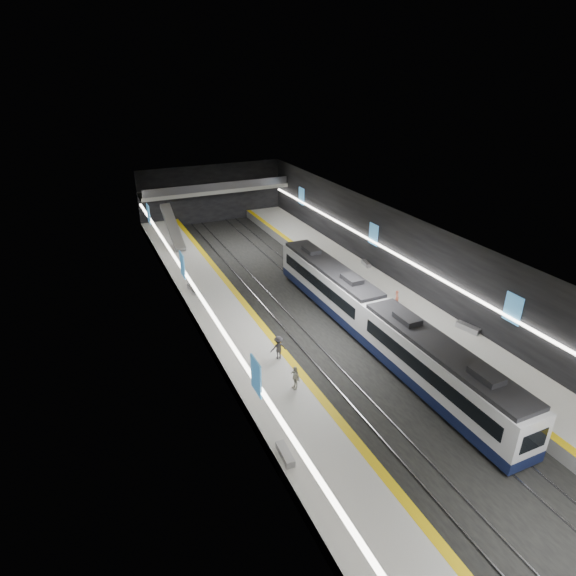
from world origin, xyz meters
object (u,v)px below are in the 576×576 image
escalator (173,227)px  passenger_left_b (278,348)px  bench_left_near (285,454)px  bench_right_near (468,328)px  bench_right_far (366,264)px  passenger_left_a (295,378)px  train (375,319)px  bench_left_far (193,289)px  passenger_right_a (397,299)px

escalator → passenger_left_b: (1.52, -28.02, -0.99)m
escalator → bench_left_near: 37.17m
bench_right_near → passenger_left_b: (-15.48, 2.65, 0.67)m
bench_right_far → passenger_left_a: size_ratio=0.96×
bench_left_near → bench_right_far: (19.00, 21.41, -0.02)m
train → escalator: 29.52m
escalator → passenger_left_b: escalator is taller
bench_left_far → passenger_left_b: (2.81, -13.76, 0.68)m
passenger_right_a → passenger_left_a: (-13.11, -6.89, 0.07)m
bench_right_far → escalator: bearing=147.8°
bench_right_far → passenger_right_a: 9.61m
passenger_right_a → passenger_left_a: bearing=134.6°
escalator → train: bearing=-70.2°
passenger_left_b → escalator: bearing=-80.8°
train → bench_left_far: (-11.29, 13.50, -0.96)m
bench_right_near → passenger_left_b: passenger_left_b is taller
bench_left_far → passenger_left_a: (2.40, -17.48, 0.62)m
bench_left_far → bench_right_far: bench_left_far is taller
bench_left_near → bench_right_near: size_ratio=0.91×
bench_left_near → passenger_left_a: (3.11, 5.34, 0.63)m
bench_left_near → bench_right_near: 20.05m
escalator → passenger_right_a: bearing=-60.2°
train → passenger_left_b: 8.48m
bench_left_far → bench_right_far: 18.34m
bench_left_near → bench_right_far: bench_left_near is taller
bench_left_near → bench_left_far: 22.83m
passenger_left_a → passenger_left_b: passenger_left_b is taller
bench_left_near → passenger_right_a: 20.32m
bench_left_near → bench_right_far: 28.62m
bench_right_near → bench_right_far: size_ratio=1.22×
bench_left_far → passenger_left_a: 17.65m
escalator → bench_left_far: size_ratio=4.23×
train → passenger_left_a: bearing=-155.9°
bench_right_far → bench_right_near: bearing=-79.6°
passenger_left_b → train: bearing=-172.2°
passenger_left_a → passenger_left_b: (0.41, 3.72, 0.06)m
escalator → bench_left_far: escalator is taller
escalator → bench_left_near: bearing=-93.1°
train → passenger_right_a: bearing=34.6°
escalator → passenger_right_a: (14.22, -24.85, -1.12)m
train → bench_right_near: train is taller
train → bench_left_far: train is taller
escalator → bench_left_far: bearing=-95.2°
escalator → passenger_left_b: 28.08m
escalator → passenger_left_a: bearing=-88.0°
bench_left_near → escalator: bearing=89.7°
bench_right_near → passenger_right_a: bearing=101.2°
passenger_left_a → passenger_left_b: bearing=167.4°
passenger_left_b → bench_right_far: bearing=-135.3°
bench_left_far → bench_right_near: size_ratio=0.96×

